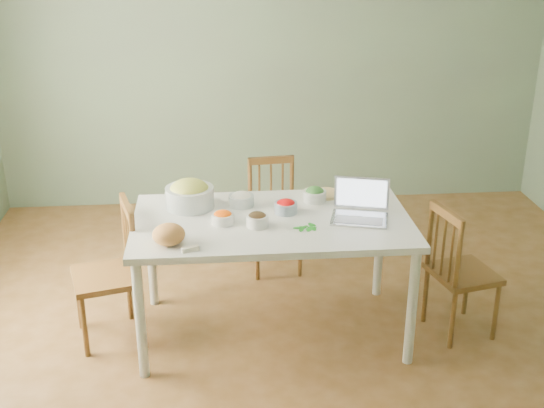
{
  "coord_description": "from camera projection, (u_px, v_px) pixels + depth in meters",
  "views": [
    {
      "loc": [
        -0.55,
        -3.76,
        2.52
      ],
      "look_at": [
        -0.21,
        0.17,
        0.91
      ],
      "focal_mm": 45.9,
      "sensor_mm": 36.0,
      "label": 1
    }
  ],
  "objects": [
    {
      "name": "wall_back",
      "position": [
        273.0,
        60.0,
        6.26
      ],
      "size": [
        5.0,
        0.0,
        2.7
      ],
      "primitive_type": "cube",
      "color": "gray",
      "rests_on": "ground"
    },
    {
      "name": "chair_far",
      "position": [
        275.0,
        218.0,
        5.26
      ],
      "size": [
        0.42,
        0.4,
        0.86
      ],
      "primitive_type": null,
      "rotation": [
        0.0,
        0.0,
        0.1
      ],
      "color": "brown",
      "rests_on": "floor"
    },
    {
      "name": "bowl_mushroom",
      "position": [
        257.0,
        220.0,
        4.18
      ],
      "size": [
        0.14,
        0.14,
        0.09
      ],
      "primitive_type": null,
      "rotation": [
        0.0,
        0.0,
        -0.05
      ],
      "color": "black",
      "rests_on": "dining_table"
    },
    {
      "name": "basil_bunch",
      "position": [
        305.0,
        226.0,
        4.17
      ],
      "size": [
        0.17,
        0.17,
        0.02
      ],
      "primitive_type": null,
      "color": "#135310",
      "rests_on": "dining_table"
    },
    {
      "name": "bowl_onion",
      "position": [
        241.0,
        199.0,
        4.49
      ],
      "size": [
        0.17,
        0.17,
        0.09
      ],
      "primitive_type": null,
      "rotation": [
        0.0,
        0.0,
        -0.01
      ],
      "color": "#EDE6CD",
      "rests_on": "dining_table"
    },
    {
      "name": "dining_table",
      "position": [
        272.0,
        277.0,
        4.45
      ],
      "size": [
        1.72,
        0.97,
        0.81
      ],
      "primitive_type": null,
      "color": "white",
      "rests_on": "floor"
    },
    {
      "name": "chair_left",
      "position": [
        104.0,
        274.0,
        4.37
      ],
      "size": [
        0.48,
        0.49,
        0.92
      ],
      "primitive_type": null,
      "rotation": [
        0.0,
        0.0,
        -1.31
      ],
      "color": "brown",
      "rests_on": "floor"
    },
    {
      "name": "bowl_squash",
      "position": [
        190.0,
        194.0,
        4.44
      ],
      "size": [
        0.35,
        0.35,
        0.18
      ],
      "primitive_type": null,
      "rotation": [
        0.0,
        0.0,
        -0.13
      ],
      "color": "gold",
      "rests_on": "dining_table"
    },
    {
      "name": "flatbread",
      "position": [
        326.0,
        194.0,
        4.67
      ],
      "size": [
        0.22,
        0.22,
        0.02
      ],
      "primitive_type": "cylinder",
      "rotation": [
        0.0,
        0.0,
        -0.06
      ],
      "color": "#E8C782",
      "rests_on": "dining_table"
    },
    {
      "name": "chair_right",
      "position": [
        464.0,
        270.0,
        4.45
      ],
      "size": [
        0.45,
        0.47,
        0.88
      ],
      "primitive_type": null,
      "rotation": [
        0.0,
        0.0,
        1.8
      ],
      "color": "brown",
      "rests_on": "floor"
    },
    {
      "name": "bread_boule",
      "position": [
        169.0,
        234.0,
        3.94
      ],
      "size": [
        0.25,
        0.25,
        0.12
      ],
      "primitive_type": "ellipsoid",
      "rotation": [
        0.0,
        0.0,
        -0.42
      ],
      "color": "#C28E46",
      "rests_on": "dining_table"
    },
    {
      "name": "bowl_broccoli",
      "position": [
        315.0,
        194.0,
        4.56
      ],
      "size": [
        0.19,
        0.19,
        0.1
      ],
      "primitive_type": null,
      "rotation": [
        0.0,
        0.0,
        0.28
      ],
      "color": "#1D481E",
      "rests_on": "dining_table"
    },
    {
      "name": "butter_stick",
      "position": [
        190.0,
        249.0,
        3.88
      ],
      "size": [
        0.1,
        0.06,
        0.03
      ],
      "primitive_type": "cube",
      "rotation": [
        0.0,
        0.0,
        0.36
      ],
      "color": "beige",
      "rests_on": "dining_table"
    },
    {
      "name": "bowl_carrot",
      "position": [
        223.0,
        217.0,
        4.23
      ],
      "size": [
        0.18,
        0.18,
        0.08
      ],
      "primitive_type": null,
      "rotation": [
        0.0,
        0.0,
        -0.32
      ],
      "color": "#F16D00",
      "rests_on": "dining_table"
    },
    {
      "name": "laptop",
      "position": [
        360.0,
        202.0,
        4.24
      ],
      "size": [
        0.41,
        0.36,
        0.24
      ],
      "primitive_type": null,
      "rotation": [
        0.0,
        0.0,
        -0.26
      ],
      "color": "#BABAC1",
      "rests_on": "dining_table"
    },
    {
      "name": "floor",
      "position": [
        307.0,
        343.0,
        4.47
      ],
      "size": [
        5.0,
        5.0,
        0.0
      ],
      "primitive_type": "cube",
      "color": "brown",
      "rests_on": "ground"
    },
    {
      "name": "bowl_redpep",
      "position": [
        286.0,
        206.0,
        4.38
      ],
      "size": [
        0.19,
        0.19,
        0.09
      ],
      "primitive_type": null,
      "rotation": [
        0.0,
        0.0,
        0.42
      ],
      "color": "#B20900",
      "rests_on": "dining_table"
    }
  ]
}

